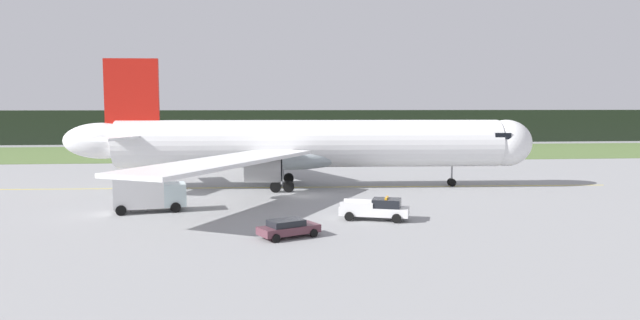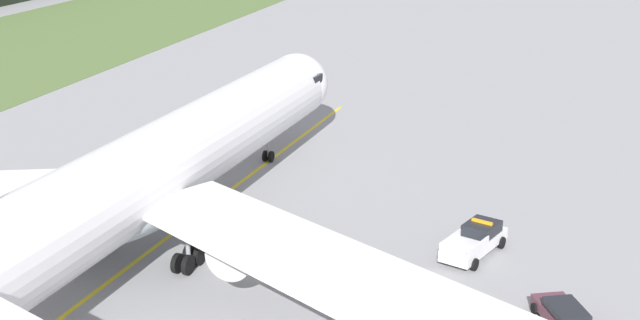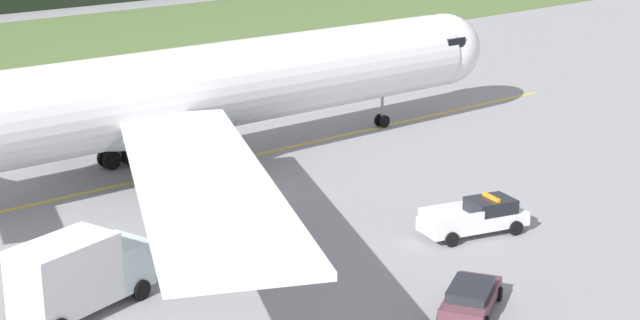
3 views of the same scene
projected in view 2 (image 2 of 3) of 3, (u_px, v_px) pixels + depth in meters
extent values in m
plane|color=gray|center=(246.00, 261.00, 50.44)|extent=(320.00, 320.00, 0.00)
cube|color=yellow|center=(165.00, 239.00, 53.47)|extent=(69.24, 3.58, 0.01)
cylinder|color=white|center=(160.00, 166.00, 51.85)|extent=(43.52, 7.42, 5.38)
ellipsoid|color=white|center=(296.00, 85.00, 72.01)|extent=(6.16, 5.65, 5.38)
ellipsoid|color=#A7B4B9|center=(143.00, 200.00, 50.40)|extent=(13.37, 6.26, 2.96)
cube|color=black|center=(291.00, 77.00, 70.58)|extent=(2.04, 5.19, 0.70)
cylinder|color=#A8A8A8|center=(5.00, 207.00, 50.67)|extent=(3.75, 2.86, 2.69)
cylinder|color=black|center=(26.00, 197.00, 52.33)|extent=(0.24, 2.48, 2.47)
cube|color=white|center=(318.00, 263.00, 40.31)|extent=(17.16, 24.82, 0.35)
cylinder|color=#A8A8A8|center=(242.00, 245.00, 45.42)|extent=(3.75, 2.86, 2.69)
cylinder|color=black|center=(256.00, 232.00, 47.08)|extent=(0.24, 2.48, 2.47)
cylinder|color=gray|center=(268.00, 143.00, 67.55)|extent=(0.20, 0.20, 2.33)
cylinder|color=black|center=(265.00, 156.00, 68.01)|extent=(0.91, 0.26, 0.90)
cylinder|color=black|center=(271.00, 157.00, 67.84)|extent=(0.91, 0.26, 0.90)
cylinder|color=gray|center=(87.00, 225.00, 51.24)|extent=(0.28, 0.28, 2.33)
cylinder|color=black|center=(100.00, 239.00, 52.12)|extent=(1.21, 0.36, 1.20)
cylinder|color=black|center=(91.00, 237.00, 52.35)|extent=(1.21, 0.36, 1.20)
cylinder|color=black|center=(87.00, 247.00, 50.88)|extent=(1.21, 0.36, 1.20)
cylinder|color=black|center=(77.00, 246.00, 51.11)|extent=(1.21, 0.36, 1.20)
cylinder|color=gray|center=(188.00, 241.00, 48.94)|extent=(0.28, 0.28, 2.33)
cylinder|color=black|center=(189.00, 254.00, 50.05)|extent=(1.21, 0.36, 1.20)
cylinder|color=black|center=(200.00, 255.00, 49.82)|extent=(1.21, 0.36, 1.20)
cylinder|color=black|center=(178.00, 263.00, 48.81)|extent=(1.21, 0.36, 1.20)
cylinder|color=black|center=(188.00, 265.00, 48.58)|extent=(1.21, 0.36, 1.20)
cube|color=silver|center=(474.00, 244.00, 51.06)|extent=(5.95, 3.62, 0.70)
cube|color=black|center=(482.00, 228.00, 51.61)|extent=(2.70, 2.41, 0.70)
cube|color=silver|center=(451.00, 239.00, 50.35)|extent=(2.60, 0.94, 0.45)
cube|color=silver|center=(478.00, 247.00, 49.33)|extent=(2.60, 0.94, 0.45)
cube|color=orange|center=(482.00, 222.00, 51.47)|extent=(0.62, 1.36, 0.16)
cylinder|color=black|center=(473.00, 235.00, 53.19)|extent=(0.80, 0.47, 0.76)
cylinder|color=black|center=(502.00, 243.00, 52.09)|extent=(0.80, 0.47, 0.76)
cylinder|color=black|center=(444.00, 256.00, 50.26)|extent=(0.80, 0.47, 0.76)
cylinder|color=black|center=(474.00, 264.00, 49.16)|extent=(0.80, 0.47, 0.76)
cube|color=#552E39|center=(564.00, 317.00, 42.93)|extent=(4.70, 3.59, 0.55)
cube|color=black|center=(566.00, 310.00, 42.57)|extent=(2.90, 2.54, 0.45)
cylinder|color=black|center=(534.00, 309.00, 44.30)|extent=(0.62, 0.43, 0.60)
cylinder|color=black|center=(568.00, 306.00, 44.57)|extent=(0.62, 0.43, 0.60)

